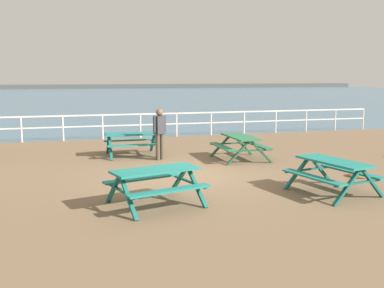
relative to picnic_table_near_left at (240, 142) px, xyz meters
name	(u,v)px	position (x,y,z in m)	size (l,w,h in m)	color
ground_plane	(187,178)	(-2.28, -1.72, -0.68)	(30.00, 24.00, 0.20)	brown
sea_band	(89,96)	(-2.28, 51.03, -0.58)	(142.00, 90.00, 0.01)	#476B84
distant_shoreline	(79,88)	(-2.28, 94.03, -0.58)	(142.00, 6.00, 1.80)	#4C4C47
seaward_railing	(140,121)	(-2.28, 6.03, 0.15)	(23.07, 0.07, 1.08)	white
picnic_table_near_left	(240,142)	(0.00, 0.00, 0.00)	(1.55, 1.80, 0.80)	#286B47
picnic_table_near_right	(333,168)	(0.47, -4.50, 0.00)	(1.85, 2.07, 0.80)	#1E7A70
picnic_table_mid_centre	(132,139)	(-3.27, 1.70, 0.00)	(1.80, 1.54, 0.80)	#1E7A70
picnic_table_far_left	(155,178)	(-3.66, -4.30, 0.00)	(2.14, 1.93, 0.80)	#1E7A70
visitor	(160,131)	(-2.52, 0.68, 0.36)	(0.48, 0.36, 1.66)	#4C4233
rope_coil	(359,175)	(2.16, -3.22, -0.53)	(0.55, 0.55, 0.11)	tan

